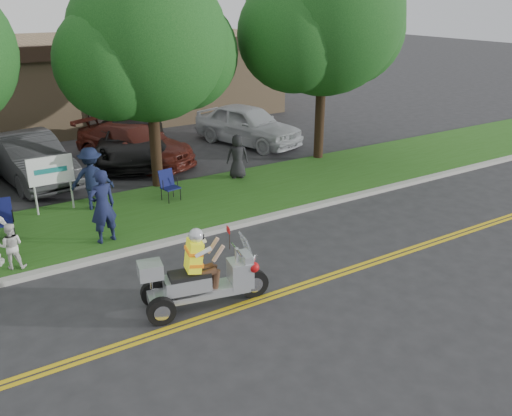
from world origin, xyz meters
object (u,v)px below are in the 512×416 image
lawn_chair_a (1,217)px  spectator_adult_left (103,206)px  lawn_chair_b (168,183)px  parked_car_left (30,159)px  trike_scooter (200,280)px  parked_car_mid (131,141)px  parked_car_far_right (248,125)px  parked_car_right (135,144)px

lawn_chair_a → spectator_adult_left: 2.72m
lawn_chair_a → lawn_chair_b: size_ratio=1.12×
lawn_chair_b → parked_car_left: parked_car_left is taller
trike_scooter → spectator_adult_left: spectator_adult_left is taller
lawn_chair_a → parked_car_mid: 7.54m
trike_scooter → parked_car_mid: trike_scooter is taller
lawn_chair_b → spectator_adult_left: size_ratio=0.49×
parked_car_mid → parked_car_far_right: size_ratio=1.11×
lawn_chair_b → parked_car_far_right: size_ratio=0.19×
parked_car_far_right → parked_car_mid: bearing=158.9°
parked_car_mid → parked_car_far_right: (4.98, -0.32, 0.08)m
lawn_chair_b → spectator_adult_left: (-2.57, -1.93, 0.43)m
parked_car_right → parked_car_far_right: size_ratio=1.03×
trike_scooter → lawn_chair_a: (-2.90, 5.50, 0.08)m
parked_car_right → trike_scooter: bearing=-127.1°
spectator_adult_left → parked_car_right: size_ratio=0.38×
trike_scooter → parked_car_right: size_ratio=0.53×
spectator_adult_left → parked_car_far_right: (8.19, 6.56, -0.22)m
parked_car_left → spectator_adult_left: bearing=-92.3°
trike_scooter → lawn_chair_b: (1.84, 5.83, 0.01)m
parked_car_right → parked_car_left: bearing=160.8°
trike_scooter → lawn_chair_a: 6.21m
parked_car_far_right → parked_car_right: bearing=163.2°
lawn_chair_b → parked_car_mid: size_ratio=0.17×
trike_scooter → parked_car_right: trike_scooter is taller
lawn_chair_a → parked_car_left: 4.88m
parked_car_far_right → lawn_chair_a: bearing=-171.8°
parked_car_right → parked_car_far_right: (4.99, 0.05, 0.10)m
lawn_chair_b → parked_car_far_right: bearing=29.3°
spectator_adult_left → parked_car_mid: 7.60m
trike_scooter → parked_car_mid: size_ratio=0.49×
spectator_adult_left → parked_car_far_right: 10.49m
lawn_chair_b → spectator_adult_left: 3.25m
lawn_chair_b → parked_car_far_right: 7.28m
lawn_chair_b → parked_car_right: (0.62, 4.57, 0.11)m
spectator_adult_left → parked_car_right: 7.26m
lawn_chair_a → parked_car_far_right: size_ratio=0.21×
parked_car_left → lawn_chair_b: bearing=-61.2°
trike_scooter → parked_car_far_right: 12.85m
parked_car_far_right → lawn_chair_b: bearing=-157.9°
parked_car_mid → parked_car_right: bearing=-71.8°
parked_car_mid → lawn_chair_b: bearing=-77.2°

